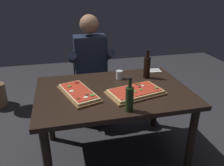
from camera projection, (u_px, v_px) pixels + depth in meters
ground_plane at (113, 153)px, 2.40m from camera, size 6.40×6.40×0.00m
dining_table at (113, 99)px, 2.15m from camera, size 1.40×0.96×0.74m
pizza_rectangular_front at (135, 92)px, 2.03m from camera, size 0.55×0.40×0.05m
pizza_rectangular_left at (78, 93)px, 2.01m from camera, size 0.37×0.54×0.05m
wine_bottle_dark at (129, 98)px, 1.72m from camera, size 0.06×0.06×0.28m
oil_bottle_amber at (147, 67)px, 2.34m from camera, size 0.07×0.07×0.30m
tumbler_near_camera at (119, 75)px, 2.34m from camera, size 0.07×0.07×0.09m
napkin_cutlery_set at (153, 71)px, 2.57m from camera, size 0.19×0.12×0.01m
diner_chair at (91, 81)px, 2.95m from camera, size 0.44×0.44×0.87m
seated_diner at (91, 65)px, 2.74m from camera, size 0.53×0.41×1.33m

